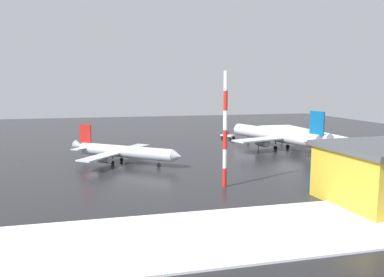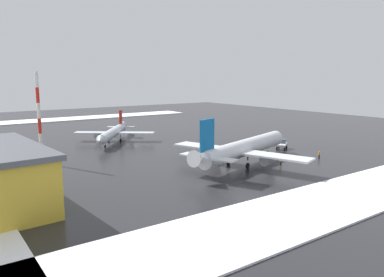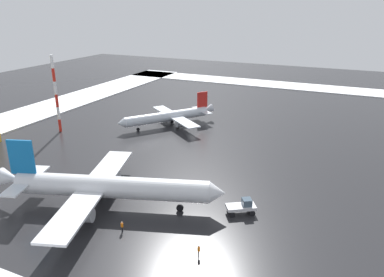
% 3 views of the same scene
% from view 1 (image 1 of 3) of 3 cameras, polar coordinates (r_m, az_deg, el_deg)
% --- Properties ---
extents(ground_plane, '(240.00, 240.00, 0.00)m').
position_cam_1_polar(ground_plane, '(91.37, -10.33, -2.93)').
color(ground_plane, '#232326').
extents(snow_bank_far, '(152.00, 16.00, 0.27)m').
position_cam_1_polar(snow_bank_far, '(43.40, -6.44, -15.21)').
color(snow_bank_far, white).
rests_on(snow_bank_far, ground_plane).
extents(snow_bank_right, '(14.00, 116.00, 0.27)m').
position_cam_1_polar(snow_bank_right, '(116.01, 24.88, -1.16)').
color(snow_bank_right, white).
rests_on(snow_bank_right, ground_plane).
extents(airplane_foreground_jet, '(30.61, 36.32, 11.07)m').
position_cam_1_polar(airplane_foreground_jet, '(105.72, 12.70, 0.50)').
color(airplane_foreground_jet, silver).
rests_on(airplane_foreground_jet, ground_plane).
extents(airplane_far_rear, '(23.62, 20.93, 8.31)m').
position_cam_1_polar(airplane_far_rear, '(84.31, -10.46, -1.96)').
color(airplane_far_rear, silver).
rests_on(airplane_far_rear, ground_plane).
extents(pushback_tug, '(4.32, 5.06, 2.50)m').
position_cam_1_polar(pushback_tug, '(122.11, 5.38, 0.54)').
color(pushback_tug, silver).
rests_on(pushback_tug, ground_plane).
extents(ground_crew_by_nose_gear, '(0.36, 0.36, 1.71)m').
position_cam_1_polar(ground_crew_by_nose_gear, '(125.07, 11.21, 0.45)').
color(ground_crew_by_nose_gear, black).
rests_on(ground_crew_by_nose_gear, ground_plane).
extents(ground_crew_beside_wing, '(0.36, 0.36, 1.71)m').
position_cam_1_polar(ground_crew_beside_wing, '(102.11, 10.14, -1.22)').
color(ground_crew_beside_wing, black).
rests_on(ground_crew_beside_wing, ground_plane).
extents(ground_crew_near_tug, '(0.36, 0.36, 1.71)m').
position_cam_1_polar(ground_crew_near_tug, '(113.80, 13.55, -0.36)').
color(ground_crew_near_tug, black).
rests_on(ground_crew_near_tug, ground_plane).
extents(antenna_mast, '(0.70, 0.70, 19.67)m').
position_cam_1_polar(antenna_mast, '(63.12, 5.07, 1.30)').
color(antenna_mast, red).
rests_on(antenna_mast, ground_plane).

